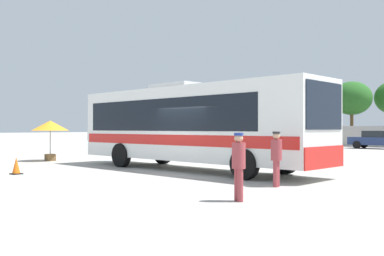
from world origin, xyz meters
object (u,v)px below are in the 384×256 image
object	(u,v)px
vendor_umbrella_secondary_orange	(50,127)
parked_car_second_maroon	(309,138)
parked_car_third_dark_blue	(377,139)
traffic_cone_on_apron	(16,166)
coach_bus_white_red	(190,123)
roadside_tree_midleft	(352,98)
attendant_by_bus_door	(276,155)
parked_car_leftmost_black	(250,137)
passenger_waiting_on_apron	(239,162)
roadside_tree_left	(272,110)

from	to	relation	value
vendor_umbrella_secondary_orange	parked_car_second_maroon	xyz separation A→B (m)	(4.39, 24.31, -1.00)
parked_car_third_dark_blue	traffic_cone_on_apron	distance (m)	29.82
parked_car_second_maroon	coach_bus_white_red	bearing A→B (deg)	-79.44
coach_bus_white_red	parked_car_second_maroon	size ratio (longest dim) A/B	2.92
roadside_tree_midleft	traffic_cone_on_apron	world-z (taller)	roadside_tree_midleft
attendant_by_bus_door	roadside_tree_midleft	size ratio (longest dim) A/B	0.25
parked_car_leftmost_black	parked_car_third_dark_blue	size ratio (longest dim) A/B	0.95
coach_bus_white_red	attendant_by_bus_door	size ratio (longest dim) A/B	7.38
coach_bus_white_red	vendor_umbrella_secondary_orange	bearing A→B (deg)	-176.60
vendor_umbrella_secondary_orange	parked_car_third_dark_blue	world-z (taller)	vendor_umbrella_secondary_orange
coach_bus_white_red	traffic_cone_on_apron	xyz separation A→B (m)	(-4.08, -5.28, -1.60)
passenger_waiting_on_apron	roadside_tree_left	xyz separation A→B (m)	(-18.58, 38.96, 3.01)
passenger_waiting_on_apron	parked_car_leftmost_black	bearing A→B (deg)	118.87
roadside_tree_left	roadside_tree_midleft	size ratio (longest dim) A/B	0.88
parked_car_third_dark_blue	roadside_tree_midleft	bearing A→B (deg)	124.91
attendant_by_bus_door	roadside_tree_left	world-z (taller)	roadside_tree_left
parked_car_leftmost_black	roadside_tree_left	distance (m)	10.49
coach_bus_white_red	traffic_cone_on_apron	world-z (taller)	coach_bus_white_red
attendant_by_bus_door	parked_car_third_dark_blue	size ratio (longest dim) A/B	0.37
passenger_waiting_on_apron	roadside_tree_left	world-z (taller)	roadside_tree_left
roadside_tree_left	roadside_tree_midleft	bearing A→B (deg)	-21.51
passenger_waiting_on_apron	traffic_cone_on_apron	world-z (taller)	passenger_waiting_on_apron
passenger_waiting_on_apron	vendor_umbrella_secondary_orange	world-z (taller)	vendor_umbrella_secondary_orange
coach_bus_white_red	attendant_by_bus_door	world-z (taller)	coach_bus_white_red
coach_bus_white_red	attendant_by_bus_door	xyz separation A→B (m)	(5.15, -2.63, -1.00)
passenger_waiting_on_apron	traffic_cone_on_apron	bearing A→B (deg)	178.98
passenger_waiting_on_apron	parked_car_leftmost_black	world-z (taller)	passenger_waiting_on_apron
attendant_by_bus_door	roadside_tree_left	size ratio (longest dim) A/B	0.29
passenger_waiting_on_apron	parked_car_leftmost_black	size ratio (longest dim) A/B	0.38
traffic_cone_on_apron	passenger_waiting_on_apron	bearing A→B (deg)	-1.02
vendor_umbrella_secondary_orange	traffic_cone_on_apron	size ratio (longest dim) A/B	3.30
attendant_by_bus_door	parked_car_leftmost_black	xyz separation A→B (m)	(-15.71, 26.43, -0.12)
vendor_umbrella_secondary_orange	passenger_waiting_on_apron	bearing A→B (deg)	-18.90
roadside_tree_midleft	roadside_tree_left	bearing A→B (deg)	158.49
parked_car_third_dark_blue	roadside_tree_midleft	world-z (taller)	roadside_tree_midleft
parked_car_leftmost_black	traffic_cone_on_apron	size ratio (longest dim) A/B	6.51
coach_bus_white_red	roadside_tree_left	size ratio (longest dim) A/B	2.13
parked_car_third_dark_blue	roadside_tree_left	xyz separation A→B (m)	(-14.38, 9.47, 3.12)
roadside_tree_left	coach_bus_white_red	bearing A→B (deg)	-68.78
coach_bus_white_red	passenger_waiting_on_apron	distance (m)	7.85
attendant_by_bus_door	parked_car_third_dark_blue	distance (m)	26.93
passenger_waiting_on_apron	roadside_tree_left	bearing A→B (deg)	115.49
attendant_by_bus_door	vendor_umbrella_secondary_orange	size ratio (longest dim) A/B	0.76
parked_car_leftmost_black	roadside_tree_midleft	xyz separation A→B (m)	(8.27, 5.48, 3.86)
passenger_waiting_on_apron	roadside_tree_left	distance (m)	43.27
attendant_by_bus_door	coach_bus_white_red	bearing A→B (deg)	152.98
vendor_umbrella_secondary_orange	roadside_tree_midleft	xyz separation A→B (m)	(6.53, 29.81, 2.87)
parked_car_leftmost_black	roadside_tree_midleft	distance (m)	10.64
vendor_umbrella_secondary_orange	parked_car_third_dark_blue	xyz separation A→B (m)	(10.19, 24.56, -0.99)
parked_car_third_dark_blue	attendant_by_bus_door	bearing A→B (deg)	-81.93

